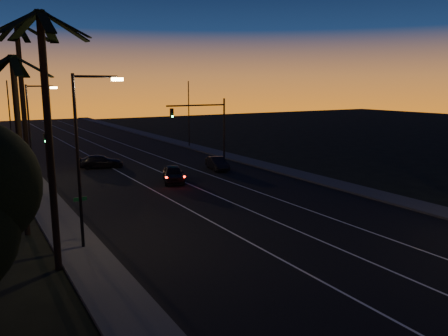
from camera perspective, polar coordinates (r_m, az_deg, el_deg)
road at (r=36.90m, az=-4.70°, el=-2.47°), size 20.00×170.00×0.01m
sidewalk_left at (r=33.66m, az=-22.12°, el=-4.41°), size 2.40×170.00×0.16m
sidewalk_right at (r=42.88m, az=8.85°, el=-0.60°), size 2.40×170.00×0.16m
lane_stripe_left at (r=35.72m, az=-9.03°, el=-2.99°), size 0.12×160.00×0.01m
lane_stripe_mid at (r=37.11m, az=-4.01°, el=-2.36°), size 0.12×160.00×0.01m
lane_stripe_right at (r=38.78m, az=0.61°, el=-1.77°), size 0.12×160.00×0.01m
palm_near at (r=20.58m, az=-22.08°, el=6.22°), size 4.25×4.16×11.53m
palm_mid at (r=26.50m, az=-25.29°, el=5.04°), size 4.25×4.16×10.03m
palm_far at (r=32.50m, az=-24.82°, el=8.35°), size 4.25×4.16×12.53m
streetlight_left_near at (r=23.07m, az=-17.90°, el=2.51°), size 2.55×0.26×9.00m
streetlight_left_far at (r=40.75m, az=-23.68°, el=5.12°), size 2.55×0.26×8.50m
street_sign at (r=24.75m, az=-18.17°, el=-5.66°), size 0.70×0.06×2.60m
signal_mast at (r=48.22m, az=-2.41°, el=6.41°), size 7.10×0.41×7.00m
signal_post at (r=43.09m, az=-22.24°, el=2.57°), size 0.28×0.37×4.20m
far_pole_left at (r=57.62m, az=-26.16°, el=5.75°), size 0.14×0.14×9.00m
far_pole_right at (r=60.65m, az=-4.62°, el=7.00°), size 0.14×0.14×9.00m
lead_car at (r=38.75m, az=-6.64°, el=-0.75°), size 3.21×5.07×1.47m
right_car at (r=44.12m, az=-0.90°, el=0.61°), size 2.04×4.08×1.28m
cross_car at (r=46.89m, az=-15.82°, el=0.82°), size 4.87×2.95×1.32m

